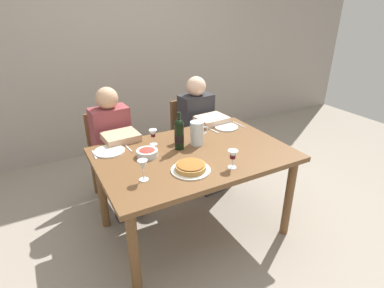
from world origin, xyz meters
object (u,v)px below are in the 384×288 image
(wine_glass_centre, at_px, (178,131))
(salad_bowl, at_px, (147,152))
(wine_glass_spare, at_px, (143,166))
(dinner_plate_right_setting, at_px, (226,127))
(wine_glass_right_diner, at_px, (153,134))
(diner_left, at_px, (116,148))
(wine_glass_left_diner, at_px, (233,155))
(chair_left, at_px, (110,150))
(wine_bottle, at_px, (179,134))
(water_pitcher, at_px, (197,134))
(baked_tart, at_px, (191,167))
(dining_table, at_px, (194,163))
(diner_right, at_px, (202,131))
(dinner_plate_left_setting, at_px, (109,151))
(chair_right, at_px, (190,134))

(wine_glass_centre, bearing_deg, salad_bowl, -158.94)
(wine_glass_spare, relative_size, dinner_plate_right_setting, 0.67)
(wine_glass_right_diner, xyz_separation_m, diner_left, (-0.22, 0.38, -0.24))
(wine_glass_left_diner, height_order, chair_left, wine_glass_left_diner)
(wine_glass_centre, bearing_deg, wine_bottle, -113.16)
(water_pitcher, height_order, baked_tart, water_pitcher)
(dining_table, height_order, wine_glass_left_diner, wine_glass_left_diner)
(wine_glass_left_diner, height_order, diner_right, diner_right)
(baked_tart, distance_m, diner_right, 1.10)
(salad_bowl, xyz_separation_m, wine_glass_centre, (0.33, 0.13, 0.07))
(salad_bowl, xyz_separation_m, dinner_plate_right_setting, (0.87, 0.19, -0.02))
(wine_glass_centre, relative_size, diner_right, 0.12)
(water_pitcher, xyz_separation_m, salad_bowl, (-0.44, -0.01, -0.06))
(water_pitcher, bearing_deg, wine_bottle, -177.58)
(dining_table, relative_size, wine_bottle, 4.82)
(wine_glass_right_diner, bearing_deg, dinner_plate_left_setting, 173.47)
(wine_glass_spare, xyz_separation_m, chair_left, (0.04, 1.10, -0.37))
(salad_bowl, distance_m, chair_right, 1.14)
(wine_bottle, distance_m, baked_tart, 0.38)
(salad_bowl, bearing_deg, diner_left, 100.03)
(diner_left, xyz_separation_m, diner_right, (0.90, -0.02, 0.00))
(wine_bottle, bearing_deg, chair_right, 56.36)
(wine_glass_spare, height_order, chair_right, wine_glass_spare)
(wine_glass_left_diner, relative_size, wine_glass_spare, 0.93)
(wine_glass_left_diner, relative_size, dinner_plate_left_setting, 0.57)
(wine_glass_centre, xyz_separation_m, chair_right, (0.46, 0.64, -0.36))
(dinner_plate_right_setting, bearing_deg, chair_right, 97.43)
(wine_bottle, distance_m, water_pitcher, 0.17)
(dinner_plate_left_setting, relative_size, chair_left, 0.27)
(dinner_plate_right_setting, bearing_deg, chair_left, 148.51)
(baked_tart, xyz_separation_m, wine_glass_left_diner, (0.28, -0.10, 0.07))
(water_pitcher, xyz_separation_m, diner_left, (-0.54, 0.55, -0.23))
(wine_glass_centre, height_order, chair_right, wine_glass_centre)
(dinner_plate_left_setting, relative_size, diner_left, 0.21)
(dinner_plate_right_setting, bearing_deg, diner_right, 100.13)
(water_pitcher, relative_size, dinner_plate_right_setting, 0.90)
(chair_left, distance_m, diner_left, 0.26)
(dinner_plate_right_setting, xyz_separation_m, chair_right, (-0.08, 0.58, -0.27))
(wine_glass_spare, relative_size, diner_left, 0.13)
(wine_glass_right_diner, height_order, chair_right, wine_glass_right_diner)
(wine_glass_centre, bearing_deg, dining_table, -86.53)
(wine_glass_left_diner, xyz_separation_m, chair_right, (0.32, 1.23, -0.36))
(wine_glass_right_diner, distance_m, chair_left, 0.75)
(wine_glass_right_diner, bearing_deg, baked_tart, -83.05)
(wine_bottle, distance_m, wine_glass_right_diner, 0.23)
(dining_table, xyz_separation_m, wine_glass_spare, (-0.49, -0.20, 0.20))
(wine_bottle, relative_size, diner_left, 0.27)
(wine_glass_left_diner, relative_size, chair_left, 0.16)
(wine_glass_centre, distance_m, chair_right, 0.87)
(wine_glass_left_diner, xyz_separation_m, chair_left, (-0.58, 1.25, -0.36))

